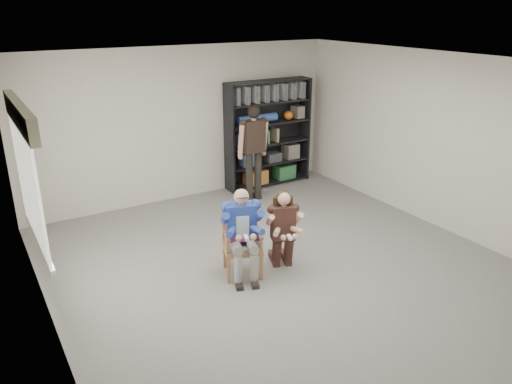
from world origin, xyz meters
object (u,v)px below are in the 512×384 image
kneeling_woman (283,230)px  seated_man (242,233)px  bookshelf (268,134)px  standing_man (254,154)px  armchair (242,242)px

kneeling_woman → seated_man: bearing=-171.3°
bookshelf → standing_man: (-0.71, -0.61, -0.16)m
armchair → seated_man: 0.14m
seated_man → bookshelf: bearing=72.7°
standing_man → bookshelf: bearing=42.2°
kneeling_woman → standing_man: size_ratio=0.63×
seated_man → standing_man: bearing=76.5°
seated_man → bookshelf: size_ratio=0.59×
bookshelf → standing_man: 0.95m
bookshelf → standing_man: size_ratio=1.18×
bookshelf → armchair: bearing=-127.7°
armchair → kneeling_woman: kneeling_woman is taller
bookshelf → standing_man: bearing=-139.0°
bookshelf → standing_man: bookshelf is taller
armchair → standing_man: (1.55, 2.30, 0.42)m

